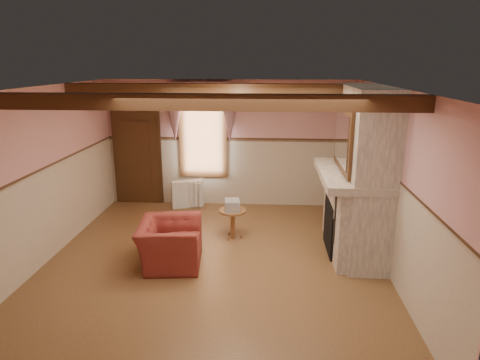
# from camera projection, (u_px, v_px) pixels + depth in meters

# --- Properties ---
(floor) EXTENTS (5.50, 6.00, 0.01)m
(floor) POSITION_uv_depth(u_px,v_px,m) (214.00, 262.00, 7.01)
(floor) COLOR brown
(floor) RESTS_ON ground
(ceiling) EXTENTS (5.50, 6.00, 0.01)m
(ceiling) POSITION_uv_depth(u_px,v_px,m) (211.00, 88.00, 6.26)
(ceiling) COLOR silver
(ceiling) RESTS_ON wall_back
(wall_back) EXTENTS (5.50, 0.02, 2.80)m
(wall_back) POSITION_uv_depth(u_px,v_px,m) (230.00, 144.00, 9.52)
(wall_back) COLOR #CB8C8F
(wall_back) RESTS_ON floor
(wall_front) EXTENTS (5.50, 0.02, 2.80)m
(wall_front) POSITION_uv_depth(u_px,v_px,m) (168.00, 271.00, 3.75)
(wall_front) COLOR #CB8C8F
(wall_front) RESTS_ON floor
(wall_left) EXTENTS (0.02, 6.00, 2.80)m
(wall_left) POSITION_uv_depth(u_px,v_px,m) (42.00, 176.00, 6.82)
(wall_left) COLOR #CB8C8F
(wall_left) RESTS_ON floor
(wall_right) EXTENTS (0.02, 6.00, 2.80)m
(wall_right) POSITION_uv_depth(u_px,v_px,m) (393.00, 183.00, 6.46)
(wall_right) COLOR #CB8C8F
(wall_right) RESTS_ON floor
(wainscot) EXTENTS (5.50, 6.00, 1.50)m
(wainscot) POSITION_uv_depth(u_px,v_px,m) (213.00, 219.00, 6.81)
(wainscot) COLOR #C3B59D
(wainscot) RESTS_ON floor
(chair_rail) EXTENTS (5.50, 6.00, 0.08)m
(chair_rail) POSITION_uv_depth(u_px,v_px,m) (212.00, 173.00, 6.61)
(chair_rail) COLOR black
(chair_rail) RESTS_ON wainscot
(firebox) EXTENTS (0.20, 0.95, 0.90)m
(firebox) POSITION_uv_depth(u_px,v_px,m) (334.00, 226.00, 7.34)
(firebox) COLOR black
(firebox) RESTS_ON floor
(armchair) EXTENTS (1.05, 1.18, 0.71)m
(armchair) POSITION_uv_depth(u_px,v_px,m) (170.00, 243.00, 6.86)
(armchair) COLOR maroon
(armchair) RESTS_ON floor
(side_table) EXTENTS (0.61, 0.61, 0.55)m
(side_table) POSITION_uv_depth(u_px,v_px,m) (233.00, 224.00, 7.89)
(side_table) COLOR brown
(side_table) RESTS_ON floor
(book_stack) EXTENTS (0.30, 0.35, 0.20)m
(book_stack) POSITION_uv_depth(u_px,v_px,m) (232.00, 205.00, 7.76)
(book_stack) COLOR #B7AD8C
(book_stack) RESTS_ON side_table
(radiator) EXTENTS (0.72, 0.42, 0.60)m
(radiator) POSITION_uv_depth(u_px,v_px,m) (187.00, 194.00, 9.59)
(radiator) COLOR silver
(radiator) RESTS_ON floor
(bowl) EXTENTS (0.37, 0.37, 0.09)m
(bowl) POSITION_uv_depth(u_px,v_px,m) (352.00, 168.00, 7.08)
(bowl) COLOR brown
(bowl) RESTS_ON mantel
(mantel_clock) EXTENTS (0.14, 0.24, 0.20)m
(mantel_clock) POSITION_uv_depth(u_px,v_px,m) (345.00, 156.00, 7.72)
(mantel_clock) COLOR black
(mantel_clock) RESTS_ON mantel
(oil_lamp) EXTENTS (0.11, 0.11, 0.28)m
(oil_lamp) POSITION_uv_depth(u_px,v_px,m) (349.00, 158.00, 7.35)
(oil_lamp) COLOR gold
(oil_lamp) RESTS_ON mantel
(candle_red) EXTENTS (0.06, 0.06, 0.16)m
(candle_red) POSITION_uv_depth(u_px,v_px,m) (357.00, 172.00, 6.66)
(candle_red) COLOR #A9142A
(candle_red) RESTS_ON mantel
(jar_yellow) EXTENTS (0.06, 0.06, 0.12)m
(jar_yellow) POSITION_uv_depth(u_px,v_px,m) (354.00, 171.00, 6.86)
(jar_yellow) COLOR gold
(jar_yellow) RESTS_ON mantel
(fireplace) EXTENTS (0.85, 2.00, 2.80)m
(fireplace) POSITION_uv_depth(u_px,v_px,m) (363.00, 173.00, 7.06)
(fireplace) COLOR gray
(fireplace) RESTS_ON floor
(mantel) EXTENTS (1.05, 2.05, 0.12)m
(mantel) POSITION_uv_depth(u_px,v_px,m) (352.00, 175.00, 7.08)
(mantel) COLOR gray
(mantel) RESTS_ON fireplace
(overmantel_mirror) EXTENTS (0.06, 1.44, 1.04)m
(overmantel_mirror) POSITION_uv_depth(u_px,v_px,m) (343.00, 138.00, 6.93)
(overmantel_mirror) COLOR silver
(overmantel_mirror) RESTS_ON fireplace
(door) EXTENTS (1.10, 0.10, 2.10)m
(door) POSITION_uv_depth(u_px,v_px,m) (138.00, 158.00, 9.69)
(door) COLOR black
(door) RESTS_ON floor
(window) EXTENTS (1.06, 0.08, 2.02)m
(window) POSITION_uv_depth(u_px,v_px,m) (203.00, 132.00, 9.46)
(window) COLOR white
(window) RESTS_ON wall_back
(window_drapes) EXTENTS (1.30, 0.14, 1.40)m
(window_drapes) POSITION_uv_depth(u_px,v_px,m) (202.00, 106.00, 9.22)
(window_drapes) COLOR gray
(window_drapes) RESTS_ON wall_back
(ceiling_beam_front) EXTENTS (5.50, 0.18, 0.20)m
(ceiling_beam_front) POSITION_uv_depth(u_px,v_px,m) (198.00, 102.00, 5.14)
(ceiling_beam_front) COLOR black
(ceiling_beam_front) RESTS_ON ceiling
(ceiling_beam_back) EXTENTS (5.50, 0.18, 0.20)m
(ceiling_beam_back) POSITION_uv_depth(u_px,v_px,m) (220.00, 89.00, 7.44)
(ceiling_beam_back) COLOR black
(ceiling_beam_back) RESTS_ON ceiling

